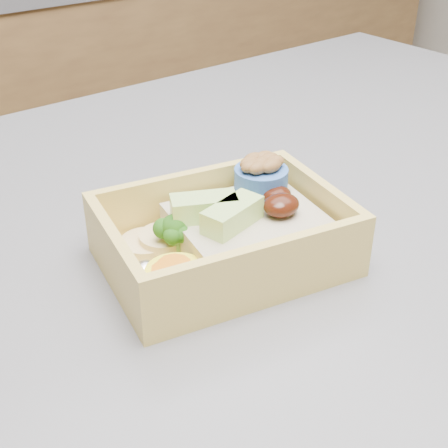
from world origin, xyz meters
TOP-DOWN VIEW (x-y plane):
  - bento_box at (0.05, -0.05)m, footprint 0.18×0.15m

SIDE VIEW (x-z plane):
  - bento_box at x=0.05m, z-range 0.91..0.97m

